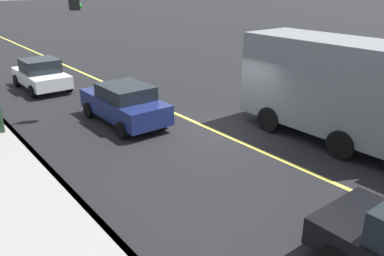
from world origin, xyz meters
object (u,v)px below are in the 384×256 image
at_px(traffic_light_mast, 26,27).
at_px(car_navy, 124,103).
at_px(truck_gray, 350,92).
at_px(car_white, 41,74).

bearing_deg(traffic_light_mast, car_navy, -117.40).
xyz_separation_m(truck_gray, traffic_light_mast, (7.66, 7.44, 1.85)).
bearing_deg(car_white, traffic_light_mast, 161.22).
bearing_deg(car_navy, car_white, 7.53).
relative_size(car_navy, truck_gray, 0.51).
bearing_deg(traffic_light_mast, car_white, -18.78).
distance_m(car_navy, traffic_light_mast, 4.18).
height_order(car_white, truck_gray, truck_gray).
bearing_deg(car_white, truck_gray, -156.71).
bearing_deg(truck_gray, car_white, 23.29).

